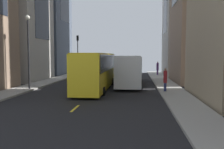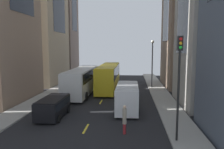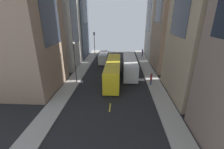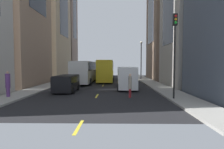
{
  "view_description": "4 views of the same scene",
  "coord_description": "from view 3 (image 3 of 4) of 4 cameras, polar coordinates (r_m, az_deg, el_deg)",
  "views": [
    {
      "loc": [
        -3.91,
        27.73,
        3.4
      ],
      "look_at": [
        -1.62,
        5.01,
        1.6
      ],
      "focal_mm": 39.26,
      "sensor_mm": 36.0,
      "label": 1
    },
    {
      "loc": [
        3.43,
        -28.6,
        6.14
      ],
      "look_at": [
        0.46,
        4.75,
        2.05
      ],
      "focal_mm": 35.57,
      "sensor_mm": 36.0,
      "label": 2
    },
    {
      "loc": [
        -1.27,
        29.74,
        11.21
      ],
      "look_at": [
        0.12,
        5.92,
        2.03
      ],
      "focal_mm": 24.65,
      "sensor_mm": 36.0,
      "label": 3
    },
    {
      "loc": [
        1.67,
        -29.22,
        2.85
      ],
      "look_at": [
        1.16,
        0.36,
        1.29
      ],
      "focal_mm": 29.44,
      "sensor_mm": 36.0,
      "label": 4
    }
  ],
  "objects": [
    {
      "name": "ground_plane",
      "position": [
        31.81,
        0.85,
        0.39
      ],
      "size": [
        40.95,
        40.95,
        0.0
      ],
      "primitive_type": "plane",
      "color": "black"
    },
    {
      "name": "sidewalk_west",
      "position": [
        32.31,
        13.76,
        0.24
      ],
      "size": [
        2.49,
        44.0,
        0.15
      ],
      "primitive_type": "cube",
      "color": "#9E9B93",
      "rests_on": "ground"
    },
    {
      "name": "sidewalk_east",
      "position": [
        32.88,
        -11.85,
        0.77
      ],
      "size": [
        2.49,
        44.0,
        0.15
      ],
      "primitive_type": "cube",
      "color": "#9E9B93",
      "rests_on": "ground"
    },
    {
      "name": "lane_stripe_0",
      "position": [
        51.98,
        1.89,
        8.57
      ],
      "size": [
        0.16,
        2.0,
        0.01
      ],
      "primitive_type": "cube",
      "color": "yellow",
      "rests_on": "ground"
    },
    {
      "name": "lane_stripe_1",
      "position": [
        43.82,
        1.59,
        6.21
      ],
      "size": [
        0.16,
        2.0,
        0.01
      ],
      "primitive_type": "cube",
      "color": "yellow",
      "rests_on": "ground"
    },
    {
      "name": "lane_stripe_2",
      "position": [
        35.77,
        1.15,
        2.77
      ],
      "size": [
        0.16,
        2.0,
        0.01
      ],
      "primitive_type": "cube",
      "color": "yellow",
      "rests_on": "ground"
    },
    {
      "name": "lane_stripe_3",
      "position": [
        27.92,
        0.46,
        -2.63
      ],
      "size": [
        0.16,
        2.0,
        0.01
      ],
      "primitive_type": "cube",
      "color": "yellow",
      "rests_on": "ground"
    },
    {
      "name": "lane_stripe_4",
      "position": [
        20.52,
        -0.76,
        -12.07
      ],
      "size": [
        0.16,
        2.0,
        0.01
      ],
      "primitive_type": "cube",
      "color": "yellow",
      "rests_on": "ground"
    },
    {
      "name": "building_east_1",
      "position": [
        36.52,
        -19.17,
        21.74
      ],
      "size": [
        6.48,
        8.92,
        24.67
      ],
      "color": "#B7B2A8",
      "rests_on": "ground"
    },
    {
      "name": "city_bus_white",
      "position": [
        31.32,
        6.55,
        3.8
      ],
      "size": [
        2.8,
        11.38,
        3.35
      ],
      "color": "silver",
      "rests_on": "ground"
    },
    {
      "name": "streetcar_yellow",
      "position": [
        27.68,
        0.38,
        1.86
      ],
      "size": [
        2.7,
        12.47,
        3.59
      ],
      "color": "yellow",
      "rests_on": "ground"
    },
    {
      "name": "delivery_van_white",
      "position": [
        38.81,
        -3.15,
        6.53
      ],
      "size": [
        2.26,
        5.61,
        2.58
      ],
      "color": "white",
      "rests_on": "ground"
    },
    {
      "name": "car_black_0",
      "position": [
        41.15,
        6.31,
        6.58
      ],
      "size": [
        2.07,
        4.36,
        1.75
      ],
      "color": "black",
      "rests_on": "ground"
    },
    {
      "name": "pedestrian_waiting_curb",
      "position": [
        26.85,
        14.32,
        -1.42
      ],
      "size": [
        0.33,
        0.33,
        2.08
      ],
      "rotation": [
        0.0,
        0.0,
        4.14
      ],
      "color": "navy",
      "rests_on": "ground"
    },
    {
      "name": "pedestrian_crossing_near",
      "position": [
        44.47,
        -2.22,
        7.91
      ],
      "size": [
        0.29,
        0.29,
        2.09
      ],
      "rotation": [
        0.0,
        0.0,
        0.59
      ],
      "color": "maroon",
      "rests_on": "ground"
    },
    {
      "name": "pedestrian_crossing_mid",
      "position": [
        45.2,
        11.19,
        7.95
      ],
      "size": [
        0.39,
        0.39,
        2.17
      ],
      "rotation": [
        0.0,
        0.0,
        0.82
      ],
      "color": "#593372",
      "rests_on": "ground"
    },
    {
      "name": "traffic_light_near_corner",
      "position": [
        45.37,
        -6.56,
        12.7
      ],
      "size": [
        0.32,
        0.44,
        6.7
      ],
      "color": "black",
      "rests_on": "ground"
    },
    {
      "name": "streetlamp_near",
      "position": [
        26.81,
        -13.66,
        5.88
      ],
      "size": [
        0.44,
        0.44,
        7.06
      ],
      "color": "black",
      "rests_on": "ground"
    }
  ]
}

